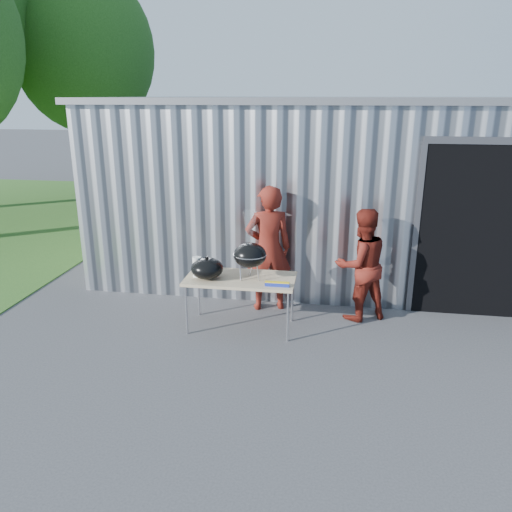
% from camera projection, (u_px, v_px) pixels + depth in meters
% --- Properties ---
extents(ground, '(80.00, 80.00, 0.00)m').
position_uv_depth(ground, '(258.00, 354.00, 6.34)').
color(ground, '#3F3F42').
extents(building, '(8.20, 6.20, 3.10)m').
position_uv_depth(building, '(338.00, 178.00, 10.04)').
color(building, silver).
rests_on(building, ground).
extents(tree_far, '(4.02, 4.02, 6.66)m').
position_uv_depth(tree_far, '(84.00, 52.00, 14.44)').
color(tree_far, '#442D19').
rests_on(tree_far, ground).
extents(folding_table, '(1.50, 0.75, 0.75)m').
position_uv_depth(folding_table, '(240.00, 280.00, 6.85)').
color(folding_table, tan).
rests_on(folding_table, ground).
extents(kettle_grill, '(0.45, 0.45, 0.94)m').
position_uv_depth(kettle_grill, '(250.00, 250.00, 6.66)').
color(kettle_grill, black).
rests_on(kettle_grill, folding_table).
extents(grill_lid, '(0.44, 0.44, 0.32)m').
position_uv_depth(grill_lid, '(207.00, 268.00, 6.76)').
color(grill_lid, black).
rests_on(grill_lid, folding_table).
extents(paper_towels, '(0.12, 0.12, 0.28)m').
position_uv_depth(paper_towels, '(197.00, 267.00, 6.83)').
color(paper_towels, white).
rests_on(paper_towels, folding_table).
extents(white_tub, '(0.20, 0.15, 0.10)m').
position_uv_depth(white_tub, '(206.00, 266.00, 7.12)').
color(white_tub, white).
rests_on(white_tub, folding_table).
extents(foil_box, '(0.32, 0.06, 0.06)m').
position_uv_depth(foil_box, '(277.00, 284.00, 6.51)').
color(foil_box, '#182AA0').
rests_on(foil_box, folding_table).
extents(person_cook, '(0.80, 0.64, 1.90)m').
position_uv_depth(person_cook, '(268.00, 249.00, 7.43)').
color(person_cook, maroon).
rests_on(person_cook, ground).
extents(person_bystander, '(0.99, 0.91, 1.64)m').
position_uv_depth(person_bystander, '(361.00, 265.00, 7.13)').
color(person_bystander, maroon).
rests_on(person_bystander, ground).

